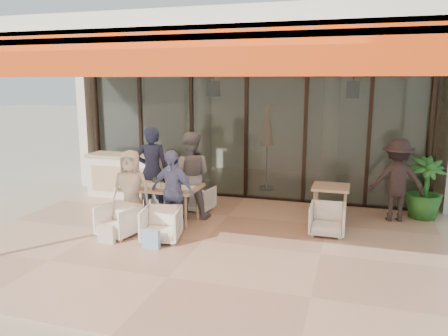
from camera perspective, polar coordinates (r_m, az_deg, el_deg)
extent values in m
plane|color=#C6B293|center=(7.70, -2.71, -9.65)|extent=(70.00, 70.00, 0.00)
cube|color=tan|center=(7.70, -2.71, -9.62)|extent=(8.00, 6.00, 0.01)
cube|color=silver|center=(7.21, -2.96, 15.64)|extent=(8.00, 6.00, 0.20)
cube|color=red|center=(4.54, -16.05, 14.21)|extent=(8.00, 0.12, 0.45)
cube|color=#FF5C15|center=(5.14, -11.81, 15.36)|extent=(8.00, 1.50, 0.06)
cylinder|color=black|center=(11.59, -16.24, 5.17)|extent=(0.12, 0.12, 3.20)
cylinder|color=black|center=(9.82, 25.33, 3.49)|extent=(0.12, 0.12, 3.20)
cube|color=#9EADA3|center=(10.13, 2.94, 4.77)|extent=(8.00, 0.03, 3.20)
cube|color=black|center=(10.42, 2.85, -3.78)|extent=(8.00, 0.10, 0.08)
cube|color=black|center=(10.07, 3.03, 13.63)|extent=(8.00, 0.10, 0.08)
cube|color=black|center=(11.75, -16.42, 5.24)|extent=(0.08, 0.10, 3.20)
cube|color=black|center=(11.09, -10.77, 5.16)|extent=(0.08, 0.10, 3.20)
cube|color=black|center=(10.54, -4.23, 5.01)|extent=(0.08, 0.10, 3.20)
cube|color=black|center=(10.13, 2.94, 4.77)|extent=(0.08, 0.10, 3.20)
cube|color=black|center=(9.89, 10.57, 4.44)|extent=(0.08, 0.10, 3.20)
cube|color=black|center=(9.84, 18.42, 4.01)|extent=(0.08, 0.10, 3.20)
cube|color=black|center=(9.95, 25.92, 3.53)|extent=(0.08, 0.10, 3.20)
cube|color=silver|center=(13.53, 6.58, 6.80)|extent=(9.00, 0.25, 3.40)
cube|color=silver|center=(13.43, -13.78, 6.52)|extent=(0.25, 3.50, 3.40)
cube|color=silver|center=(11.73, 26.63, 4.98)|extent=(0.25, 3.50, 3.40)
cube|color=silver|center=(11.79, 5.17, 14.43)|extent=(9.00, 3.50, 0.25)
cube|color=tan|center=(12.09, 4.89, -1.83)|extent=(8.00, 3.50, 0.02)
cylinder|color=silver|center=(12.13, -2.59, 5.39)|extent=(0.40, 0.40, 3.00)
cylinder|color=silver|center=(11.45, 13.72, 4.72)|extent=(0.40, 0.40, 3.00)
cylinder|color=black|center=(11.55, -1.42, 12.55)|extent=(0.03, 0.03, 0.70)
cube|color=black|center=(11.55, -1.41, 10.32)|extent=(0.30, 0.30, 0.40)
sphere|color=#FFBF72|center=(11.55, -1.41, 10.32)|extent=(0.18, 0.18, 0.18)
cylinder|color=black|center=(10.97, 16.63, 12.16)|extent=(0.03, 0.03, 0.70)
cube|color=black|center=(10.97, 16.49, 9.81)|extent=(0.30, 0.30, 0.40)
sphere|color=#FFBF72|center=(10.97, 16.49, 9.81)|extent=(0.18, 0.18, 0.18)
cylinder|color=black|center=(11.30, 5.57, -2.56)|extent=(0.40, 0.40, 0.05)
cylinder|color=black|center=(11.11, 5.67, 2.45)|extent=(0.04, 0.04, 2.10)
cone|color=#DE5D13|center=(11.02, 5.74, 5.79)|extent=(0.32, 0.32, 1.10)
cube|color=silver|center=(10.69, -12.60, -1.12)|extent=(1.80, 0.60, 1.00)
cube|color=tan|center=(10.60, -12.72, 1.58)|extent=(1.85, 0.65, 0.06)
cube|color=tan|center=(10.43, -13.44, -1.46)|extent=(1.50, 0.02, 0.60)
cube|color=tan|center=(8.59, -8.14, -2.49)|extent=(1.50, 0.90, 0.05)
cube|color=white|center=(8.59, -8.15, -2.32)|extent=(1.30, 0.35, 0.01)
cylinder|color=tan|center=(8.70, -12.69, -5.01)|extent=(0.06, 0.06, 0.70)
cylinder|color=tan|center=(8.17, -5.06, -5.84)|extent=(0.06, 0.06, 0.70)
cylinder|color=tan|center=(9.23, -10.74, -3.97)|extent=(0.06, 0.06, 0.70)
cylinder|color=tan|center=(8.74, -3.49, -4.66)|extent=(0.06, 0.06, 0.70)
cylinder|color=white|center=(8.64, -11.29, -1.93)|extent=(0.06, 0.06, 0.11)
cylinder|color=white|center=(8.86, -9.08, -1.54)|extent=(0.06, 0.06, 0.11)
cylinder|color=white|center=(8.47, -8.14, -2.11)|extent=(0.06, 0.06, 0.11)
cylinder|color=white|center=(8.62, -5.85, -1.81)|extent=(0.06, 0.06, 0.11)
cylinder|color=maroon|center=(8.94, -10.95, -1.31)|extent=(0.07, 0.07, 0.16)
cylinder|color=black|center=(8.86, -7.99, -1.33)|extent=(0.09, 0.09, 0.17)
cylinder|color=black|center=(8.84, -8.00, -0.73)|extent=(0.10, 0.10, 0.01)
cylinder|color=white|center=(8.53, -11.75, -2.48)|extent=(0.22, 0.22, 0.01)
cylinder|color=white|center=(8.14, -6.17, -2.96)|extent=(0.22, 0.22, 0.01)
cylinder|color=white|center=(9.06, -9.88, -1.59)|extent=(0.22, 0.22, 0.01)
cylinder|color=white|center=(8.70, -4.57, -2.00)|extent=(0.22, 0.22, 0.01)
imported|color=white|center=(9.71, -7.95, -3.48)|extent=(0.72, 0.70, 0.58)
imported|color=white|center=(9.39, -3.29, -3.86)|extent=(0.65, 0.62, 0.60)
imported|color=white|center=(8.09, -13.65, -6.51)|extent=(0.74, 0.71, 0.65)
imported|color=white|center=(7.70, -8.21, -7.13)|extent=(0.75, 0.72, 0.66)
imported|color=#191E37|center=(9.12, -9.38, -0.37)|extent=(0.79, 0.64, 1.86)
imported|color=slate|center=(8.80, -4.46, -0.97)|extent=(0.98, 0.83, 1.77)
imported|color=beige|center=(8.39, -12.06, -2.76)|extent=(0.80, 0.60, 1.50)
imported|color=#687BAE|center=(8.02, -6.79, -3.09)|extent=(0.96, 0.56, 1.54)
cube|color=silver|center=(7.81, -15.09, -8.41)|extent=(0.30, 0.10, 0.34)
cube|color=#99BFD8|center=(7.42, -9.50, -9.24)|extent=(0.30, 0.10, 0.34)
cube|color=tan|center=(8.76, 13.80, -2.44)|extent=(0.70, 0.70, 0.05)
cylinder|color=tan|center=(8.60, 11.71, -5.15)|extent=(0.05, 0.05, 0.70)
cylinder|color=tan|center=(8.57, 15.45, -5.39)|extent=(0.05, 0.05, 0.70)
cylinder|color=tan|center=(9.14, 12.04, -4.19)|extent=(0.05, 0.05, 0.70)
cylinder|color=tan|center=(9.11, 15.56, -4.40)|extent=(0.05, 0.05, 0.70)
imported|color=white|center=(8.14, 13.35, -6.38)|extent=(0.63, 0.59, 0.64)
imported|color=black|center=(9.21, 21.61, -1.54)|extent=(1.16, 0.77, 1.66)
imported|color=#1E5919|center=(9.63, 24.75, -2.45)|extent=(0.86, 0.86, 1.27)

